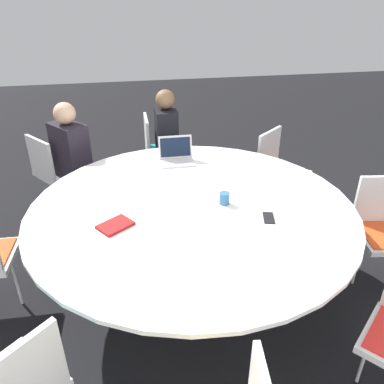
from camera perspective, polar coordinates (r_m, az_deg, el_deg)
ground_plane at (r=3.10m, az=0.00°, el=-14.12°), size 16.00×16.00×0.00m
conference_table at (r=2.70m, az=0.00°, el=-3.70°), size 2.29×2.29×0.76m
chair_0 at (r=4.35m, az=-5.10°, el=6.96°), size 0.43×0.45×0.87m
chair_1 at (r=4.01m, az=-20.14°, el=3.41°), size 0.60×0.60×0.87m
chair_7 at (r=3.93m, az=13.04°, el=3.91°), size 0.61×0.60×0.87m
person_0 at (r=4.07m, az=-3.70°, el=8.37°), size 0.26×0.36×1.22m
person_1 at (r=3.78m, az=-17.71°, el=5.50°), size 0.39×0.42×1.22m
laptop at (r=3.32m, az=-2.40°, el=5.57°), size 0.30×0.23×0.21m
spiral_notebook at (r=2.45m, az=-11.60°, el=-5.00°), size 0.26×0.24×0.02m
coffee_cup at (r=2.65m, az=4.96°, el=-0.95°), size 0.07×0.07×0.09m
cell_phone at (r=2.54m, az=11.60°, el=-3.88°), size 0.10×0.15×0.01m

